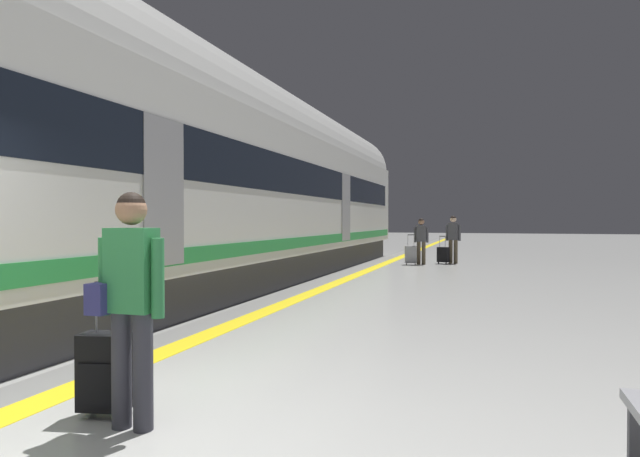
{
  "coord_description": "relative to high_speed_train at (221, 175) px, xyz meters",
  "views": [
    {
      "loc": [
        2.73,
        -2.63,
        1.52
      ],
      "look_at": [
        0.12,
        5.27,
        1.38
      ],
      "focal_mm": 29.61,
      "sensor_mm": 36.0,
      "label": 1
    }
  ],
  "objects": [
    {
      "name": "passenger_mid",
      "position": [
        4.36,
        8.55,
        -1.53
      ],
      "size": [
        0.51,
        0.25,
        1.66
      ],
      "color": "brown",
      "rests_on": "ground"
    },
    {
      "name": "high_speed_train",
      "position": [
        0.0,
        0.0,
        0.0
      ],
      "size": [
        2.94,
        27.25,
        4.97
      ],
      "color": "#38383D",
      "rests_on": "ground"
    },
    {
      "name": "suitcase_mid",
      "position": [
        4.04,
        8.32,
        -2.18
      ],
      "size": [
        0.43,
        0.34,
        0.97
      ],
      "color": "black",
      "rests_on": "ground"
    },
    {
      "name": "traveller_foreground",
      "position": [
        3.19,
        -7.13,
        -1.5
      ],
      "size": [
        0.55,
        0.29,
        1.72
      ],
      "color": "#383842",
      "rests_on": "ground"
    },
    {
      "name": "tactile_edge_band",
      "position": [
        1.78,
        2.31,
        -2.5
      ],
      "size": [
        0.62,
        80.0,
        0.01
      ],
      "primitive_type": "cube",
      "color": "slate",
      "rests_on": "ground"
    },
    {
      "name": "suitcase_near",
      "position": [
        3.04,
        7.57,
        -2.15
      ],
      "size": [
        0.43,
        0.32,
        1.03
      ],
      "color": "#9E9EA3",
      "rests_on": "ground"
    },
    {
      "name": "safety_line_strip",
      "position": [
        2.11,
        2.31,
        -2.5
      ],
      "size": [
        0.36,
        80.0,
        0.01
      ],
      "primitive_type": "cube",
      "color": "yellow",
      "rests_on": "ground"
    },
    {
      "name": "rolling_suitcase_foreground",
      "position": [
        2.86,
        -6.99,
        -2.15
      ],
      "size": [
        0.42,
        0.3,
        1.04
      ],
      "color": "black",
      "rests_on": "ground"
    },
    {
      "name": "ground_plane",
      "position": [
        2.97,
        -7.69,
        -2.5
      ],
      "size": [
        120.0,
        120.0,
        0.0
      ],
      "primitive_type": "plane",
      "color": "#B7B7B2"
    },
    {
      "name": "passenger_near",
      "position": [
        3.36,
        7.8,
        -1.59
      ],
      "size": [
        0.49,
        0.22,
        1.57
      ],
      "color": "brown",
      "rests_on": "ground"
    }
  ]
}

